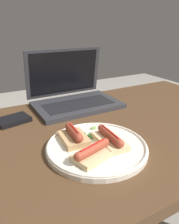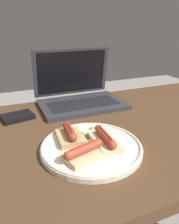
# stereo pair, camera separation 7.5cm
# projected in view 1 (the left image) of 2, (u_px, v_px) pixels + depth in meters

# --- Properties ---
(desk) EXTENTS (1.40, 0.74, 0.71)m
(desk) POSITION_uv_depth(u_px,v_px,m) (102.00, 141.00, 0.80)
(desk) COLOR #4C331E
(desk) RESTS_ON ground_plane
(laptop) EXTENTS (0.37, 0.27, 0.24)m
(laptop) POSITION_uv_depth(u_px,v_px,m) (73.00, 95.00, 0.98)
(laptop) COLOR #2D2D33
(laptop) RESTS_ON desk
(plate) EXTENTS (0.30, 0.30, 0.02)m
(plate) POSITION_uv_depth(u_px,v_px,m) (97.00, 147.00, 0.64)
(plate) COLOR silver
(plate) RESTS_ON desk
(sausage_toast_left) EXTENTS (0.07, 0.13, 0.04)m
(sausage_toast_left) POSITION_uv_depth(u_px,v_px,m) (110.00, 139.00, 0.64)
(sausage_toast_left) COLOR #D6B784
(sausage_toast_left) RESTS_ON plate
(sausage_toast_middle) EXTENTS (0.12, 0.09, 0.04)m
(sausage_toast_middle) POSITION_uv_depth(u_px,v_px,m) (92.00, 153.00, 0.57)
(sausage_toast_middle) COLOR #D6B784
(sausage_toast_middle) RESTS_ON plate
(sausage_toast_right) EXTENTS (0.08, 0.11, 0.05)m
(sausage_toast_right) POSITION_uv_depth(u_px,v_px,m) (74.00, 136.00, 0.65)
(sausage_toast_right) COLOR tan
(sausage_toast_right) RESTS_ON plate
(salad_pile) EXTENTS (0.07, 0.07, 0.01)m
(salad_pile) POSITION_uv_depth(u_px,v_px,m) (93.00, 134.00, 0.70)
(salad_pile) COLOR #709E4C
(salad_pile) RESTS_ON plate
(external_drive) EXTENTS (0.13, 0.10, 0.02)m
(external_drive) POSITION_uv_depth(u_px,v_px,m) (13.00, 120.00, 0.82)
(external_drive) COLOR black
(external_drive) RESTS_ON desk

